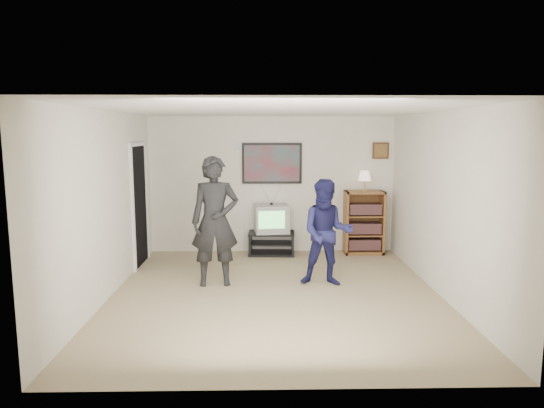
{
  "coord_description": "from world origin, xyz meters",
  "views": [
    {
      "loc": [
        -0.18,
        -6.41,
        2.2
      ],
      "look_at": [
        -0.03,
        0.75,
        1.15
      ],
      "focal_mm": 32.0,
      "sensor_mm": 36.0,
      "label": 1
    }
  ],
  "objects_px": {
    "bookshelf": "(364,222)",
    "person_short": "(327,233)",
    "crt_television": "(271,218)",
    "media_stand": "(271,243)",
    "person_tall": "(215,221)"
  },
  "relations": [
    {
      "from": "crt_television",
      "to": "person_tall",
      "type": "bearing_deg",
      "value": -122.3
    },
    {
      "from": "bookshelf",
      "to": "person_short",
      "type": "bearing_deg",
      "value": -116.69
    },
    {
      "from": "crt_television",
      "to": "media_stand",
      "type": "bearing_deg",
      "value": -6.44
    },
    {
      "from": "media_stand",
      "to": "bookshelf",
      "type": "distance_m",
      "value": 1.74
    },
    {
      "from": "crt_television",
      "to": "bookshelf",
      "type": "height_order",
      "value": "bookshelf"
    },
    {
      "from": "media_stand",
      "to": "crt_television",
      "type": "relative_size",
      "value": 1.43
    },
    {
      "from": "media_stand",
      "to": "bookshelf",
      "type": "xyz_separation_m",
      "value": [
        1.7,
        0.05,
        0.37
      ]
    },
    {
      "from": "crt_television",
      "to": "person_tall",
      "type": "distance_m",
      "value": 1.97
    },
    {
      "from": "bookshelf",
      "to": "person_short",
      "type": "height_order",
      "value": "person_short"
    },
    {
      "from": "crt_television",
      "to": "bookshelf",
      "type": "relative_size",
      "value": 0.52
    },
    {
      "from": "person_tall",
      "to": "person_short",
      "type": "xyz_separation_m",
      "value": [
        1.61,
        -0.06,
        -0.16
      ]
    },
    {
      "from": "person_tall",
      "to": "person_short",
      "type": "bearing_deg",
      "value": -7.8
    },
    {
      "from": "media_stand",
      "to": "person_short",
      "type": "xyz_separation_m",
      "value": [
        0.76,
        -1.81,
        0.57
      ]
    },
    {
      "from": "crt_television",
      "to": "person_short",
      "type": "relative_size",
      "value": 0.38
    },
    {
      "from": "person_short",
      "to": "media_stand",
      "type": "bearing_deg",
      "value": 119.37
    }
  ]
}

